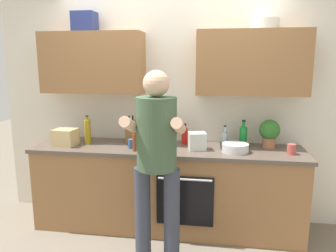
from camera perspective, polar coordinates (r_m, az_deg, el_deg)
The scene contains 18 objects.
ground_plane at distance 3.77m, azimuth -0.18°, elevation -17.09°, with size 12.00×12.00×0.00m, color #756B5B.
back_wall_unit at distance 3.61m, azimuth 0.46°, elevation 6.46°, with size 4.00×0.38×2.50m.
counter at distance 3.58m, azimuth -0.18°, elevation -10.72°, with size 2.84×0.67×0.90m.
person_standing at distance 2.77m, azimuth -2.00°, elevation -4.87°, with size 0.49×0.45×1.72m.
bottle_oil at distance 3.66m, azimuth -13.86°, elevation -0.97°, with size 0.07×0.07×0.32m.
bottle_water at distance 3.53m, azimuth 9.85°, elevation -2.22°, with size 0.06×0.06×0.22m.
bottle_hotsauce at distance 3.57m, azimuth 2.91°, elevation -1.63°, with size 0.07×0.07×0.23m.
bottle_vinegar at distance 3.30m, azimuth -5.76°, elevation -2.76°, with size 0.05×0.05×0.25m.
bottle_soy at distance 3.26m, azimuth -3.81°, elevation -2.30°, with size 0.06×0.06×0.29m.
bottle_soda at distance 3.56m, azimuth 12.99°, elevation -1.68°, with size 0.08×0.08×0.28m.
cup_stoneware at distance 3.49m, azimuth -3.69°, elevation -2.81°, with size 0.07×0.07×0.09m, color slate.
cup_ceramic at distance 3.40m, azimuth 20.73°, elevation -3.80°, with size 0.08×0.08×0.10m, color #BF4C47.
cup_tea at distance 3.42m, azimuth -6.40°, elevation -3.09°, with size 0.07×0.07×0.09m, color #33598C.
mixing_bowl at distance 3.33m, azimuth 11.67°, elevation -3.75°, with size 0.26×0.26×0.08m, color silver.
knife_block at distance 3.64m, azimuth -6.44°, elevation -0.99°, with size 0.10×0.14×0.30m.
potted_herb at distance 3.52m, azimuth 17.30°, elevation -1.02°, with size 0.21×0.21×0.30m.
grocery_bag_produce at distance 3.35m, azimuth 5.11°, elevation -2.64°, with size 0.17×0.16×0.18m, color silver.
grocery_bag_bread at distance 3.68m, azimuth -17.43°, elevation -1.87°, with size 0.23×0.21×0.18m, color tan.
Camera 1 is at (0.52, -3.29, 1.78)m, focal length 34.92 mm.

